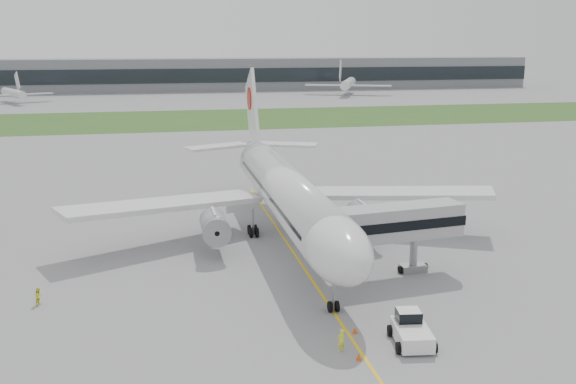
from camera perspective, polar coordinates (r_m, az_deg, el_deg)
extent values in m
plane|color=gray|center=(66.58, 0.54, -5.47)|extent=(600.00, 600.00, 0.00)
cube|color=#2D5720|center=(183.35, -7.52, 6.44)|extent=(600.00, 50.00, 0.02)
cube|color=gray|center=(292.27, -9.26, 10.26)|extent=(320.00, 22.00, 14.00)
cube|color=black|center=(281.29, -9.15, 10.15)|extent=(320.00, 0.60, 6.00)
cylinder|color=silver|center=(68.80, -0.16, 0.00)|extent=(5.00, 38.00, 5.00)
ellipsoid|color=silver|center=(50.55, 4.31, -4.97)|extent=(5.00, 11.00, 5.00)
cube|color=black|center=(49.36, 4.65, -4.33)|extent=(3.20, 1.54, 1.14)
cone|color=silver|center=(89.89, -2.99, 3.64)|extent=(5.00, 10.53, 6.16)
cube|color=silver|center=(69.70, -11.02, -1.09)|extent=(22.13, 13.52, 1.70)
cube|color=silver|center=(74.55, 9.36, -0.09)|extent=(22.13, 13.52, 1.70)
cylinder|color=#9B9BA0|center=(65.95, -6.55, -3.01)|extent=(2.70, 5.20, 2.70)
cylinder|color=#9B9BA0|center=(69.14, 6.78, -2.25)|extent=(2.70, 5.20, 2.70)
cube|color=silver|center=(90.65, -3.17, 6.98)|extent=(0.45, 10.90, 12.76)
cylinder|color=#A41909|center=(91.44, -3.29, 8.29)|extent=(0.60, 3.20, 3.20)
cube|color=silver|center=(91.66, -6.33, 4.02)|extent=(9.54, 6.34, 0.35)
cube|color=silver|center=(93.12, -0.18, 4.25)|extent=(9.54, 6.34, 0.35)
cylinder|color=#939297|center=(52.40, 4.08, -9.01)|extent=(0.24, 0.24, 3.10)
cylinder|color=black|center=(72.42, -3.12, -3.48)|extent=(1.40, 1.10, 1.10)
cylinder|color=black|center=(73.60, 1.82, -3.19)|extent=(1.40, 1.10, 1.10)
cube|color=white|center=(48.24, 10.95, -12.31)|extent=(2.91, 4.49, 1.12)
cube|color=white|center=(48.84, 10.66, -10.77)|extent=(1.88, 1.72, 0.93)
cube|color=black|center=(48.82, 10.67, -10.71)|extent=(1.93, 1.77, 0.79)
cylinder|color=black|center=(49.33, 9.07, -12.06)|extent=(0.44, 0.88, 0.84)
cylinder|color=black|center=(49.92, 11.96, -11.87)|extent=(0.44, 0.88, 0.84)
cylinder|color=black|center=(46.88, 9.83, -13.50)|extent=(0.44, 0.88, 0.84)
cylinder|color=black|center=(47.50, 12.87, -13.28)|extent=(0.44, 0.88, 0.84)
cube|color=#9E9EA0|center=(59.21, 8.94, -2.72)|extent=(14.38, 4.74, 3.02)
cube|color=black|center=(59.21, 8.94, -2.72)|extent=(14.59, 4.87, 0.91)
cube|color=#9E9EA0|center=(55.64, 3.43, -3.62)|extent=(2.62, 3.43, 3.43)
cylinder|color=#939297|center=(62.02, 11.10, -5.29)|extent=(0.71, 0.71, 3.83)
cube|color=#939297|center=(62.53, 11.04, -6.65)|extent=(2.58, 1.70, 0.71)
cylinder|color=black|center=(61.91, 9.98, -6.80)|extent=(0.39, 0.74, 0.71)
cylinder|color=black|center=(63.17, 12.08, -6.49)|extent=(0.39, 0.74, 0.71)
cone|color=#DB4C0B|center=(45.68, 6.31, -14.34)|extent=(0.39, 0.39, 0.54)
cone|color=#DB4C0B|center=(49.42, 5.96, -12.11)|extent=(0.39, 0.39, 0.53)
imported|color=#EAF829|center=(46.52, 4.75, -12.98)|extent=(0.73, 0.64, 1.69)
imported|color=yellow|center=(57.67, -21.26, -8.64)|extent=(0.82, 0.91, 1.52)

